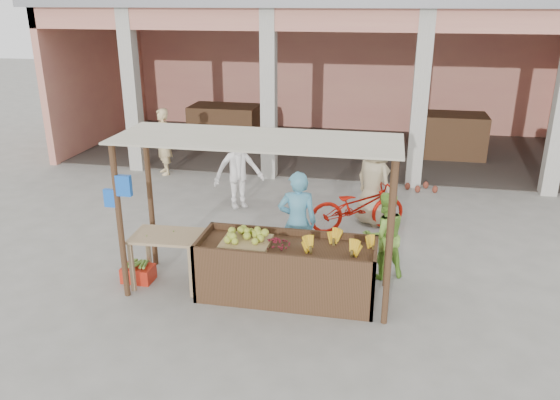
% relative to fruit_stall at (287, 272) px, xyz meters
% --- Properties ---
extents(ground, '(60.00, 60.00, 0.00)m').
position_rel_fruit_stall_xyz_m(ground, '(-0.50, 0.00, -0.40)').
color(ground, slate).
rests_on(ground, ground).
extents(market_building, '(14.40, 6.40, 4.20)m').
position_rel_fruit_stall_xyz_m(market_building, '(-0.45, 8.93, 2.30)').
color(market_building, tan).
rests_on(market_building, ground).
extents(fruit_stall, '(2.60, 0.95, 0.80)m').
position_rel_fruit_stall_xyz_m(fruit_stall, '(0.00, 0.00, 0.00)').
color(fruit_stall, '#513120').
rests_on(fruit_stall, ground).
extents(stall_awning, '(4.09, 1.35, 2.39)m').
position_rel_fruit_stall_xyz_m(stall_awning, '(-0.51, 0.06, 1.58)').
color(stall_awning, '#513120').
rests_on(stall_awning, ground).
extents(banana_heap, '(0.99, 0.54, 0.18)m').
position_rel_fruit_stall_xyz_m(banana_heap, '(0.78, 0.05, 0.49)').
color(banana_heap, gold).
rests_on(banana_heap, fruit_stall).
extents(melon_tray, '(0.71, 0.61, 0.19)m').
position_rel_fruit_stall_xyz_m(melon_tray, '(-0.61, -0.01, 0.49)').
color(melon_tray, '#A58755').
rests_on(melon_tray, fruit_stall).
extents(berry_heap, '(0.49, 0.40, 0.16)m').
position_rel_fruit_stall_xyz_m(berry_heap, '(-0.16, 0.00, 0.48)').
color(berry_heap, maroon).
rests_on(berry_heap, fruit_stall).
extents(side_table, '(1.08, 0.75, 0.84)m').
position_rel_fruit_stall_xyz_m(side_table, '(-1.84, -0.00, 0.30)').
color(side_table, tan).
rests_on(side_table, ground).
extents(papaya_pile, '(0.78, 0.44, 0.22)m').
position_rel_fruit_stall_xyz_m(papaya_pile, '(-1.84, -0.00, 0.55)').
color(papaya_pile, '#4F7E29').
rests_on(papaya_pile, side_table).
extents(red_crate, '(0.48, 0.35, 0.25)m').
position_rel_fruit_stall_xyz_m(red_crate, '(-2.38, 0.01, -0.28)').
color(red_crate, red).
rests_on(red_crate, ground).
extents(plantain_bundle, '(0.36, 0.25, 0.07)m').
position_rel_fruit_stall_xyz_m(plantain_bundle, '(-2.38, 0.01, -0.12)').
color(plantain_bundle, olive).
rests_on(plantain_bundle, red_crate).
extents(produce_sacks, '(1.10, 0.83, 0.67)m').
position_rel_fruit_stall_xyz_m(produce_sacks, '(2.19, 5.29, -0.07)').
color(produce_sacks, maroon).
rests_on(produce_sacks, ground).
extents(vendor_blue, '(0.76, 0.61, 1.82)m').
position_rel_fruit_stall_xyz_m(vendor_blue, '(0.02, 0.83, 0.51)').
color(vendor_blue, '#57A6C9').
rests_on(vendor_blue, ground).
extents(vendor_green, '(0.83, 0.68, 1.50)m').
position_rel_fruit_stall_xyz_m(vendor_green, '(1.38, 0.92, 0.35)').
color(vendor_green, '#86C341').
rests_on(vendor_green, ground).
extents(motorcycle, '(1.40, 2.05, 1.02)m').
position_rel_fruit_stall_xyz_m(motorcycle, '(0.86, 2.69, 0.11)').
color(motorcycle, '#A11006').
rests_on(motorcycle, ground).
extents(shopper_a, '(1.32, 1.16, 1.85)m').
position_rel_fruit_stall_xyz_m(shopper_a, '(-1.67, 3.43, 0.52)').
color(shopper_a, white).
rests_on(shopper_a, ground).
extents(shopper_c, '(1.10, 1.08, 1.94)m').
position_rel_fruit_stall_xyz_m(shopper_c, '(1.12, 3.11, 0.57)').
color(shopper_c, tan).
rests_on(shopper_c, ground).
extents(shopper_e, '(0.78, 0.81, 1.73)m').
position_rel_fruit_stall_xyz_m(shopper_e, '(-4.16, 5.38, 0.47)').
color(shopper_e, '#E1C285').
rests_on(shopper_e, ground).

